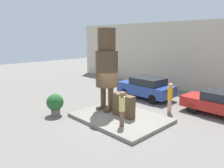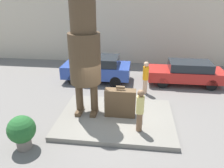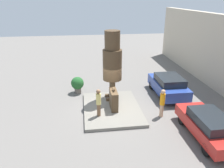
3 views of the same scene
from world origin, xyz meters
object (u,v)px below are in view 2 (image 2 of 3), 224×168
Objects in this scene: parked_car_red at (186,72)px; planter_pot at (22,131)px; statue_figure at (84,51)px; tourist at (140,109)px; worker_hivis at (146,76)px; giant_suitcase at (120,103)px; parked_car_blue at (97,68)px.

planter_pot is at bearing 45.15° from parked_car_red.
statue_figure is 3.17m from tourist.
parked_car_red is at bearing 40.84° from statue_figure.
planter_pot is at bearing -162.02° from tourist.
tourist reaches higher than worker_hivis.
tourist is 0.96× the size of worker_hivis.
parked_car_blue is at bearing 112.55° from giant_suitcase.
tourist is at bearing -94.12° from worker_hivis.
parked_car_red is (2.73, 5.50, -0.38)m from tourist.
parked_car_blue is at bearing 1.03° from parked_car_red.
statue_figure is 3.73× the size of planter_pot.
statue_figure is 3.76m from planter_pot.
giant_suitcase reaches higher than parked_car_red.
parked_car_blue is at bearing 152.40° from worker_hivis.
giant_suitcase is at bearing 51.48° from parked_car_red.
tourist is at bearing 63.63° from parked_car_red.
tourist is at bearing -51.10° from giant_suitcase.
parked_car_blue reaches higher than parked_car_red.
worker_hivis is (-2.45, -1.63, 0.23)m from parked_car_red.
statue_figure is 2.75× the size of tourist.
giant_suitcase is 0.77× the size of worker_hivis.
giant_suitcase is 4.73m from parked_car_blue.
tourist is (0.83, -1.03, 0.33)m from giant_suitcase.
tourist reaches higher than giant_suitcase.
parked_car_blue reaches higher than planter_pot.
worker_hivis is (1.11, 2.84, 0.18)m from giant_suitcase.
parked_car_blue is (-2.65, 5.40, -0.31)m from tourist.
parked_car_red reaches higher than planter_pot.
giant_suitcase is at bearing 128.90° from tourist.
parked_car_blue is 2.26× the size of worker_hivis.
parked_car_red is at bearing 51.48° from giant_suitcase.
statue_figure is 4.26m from worker_hivis.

